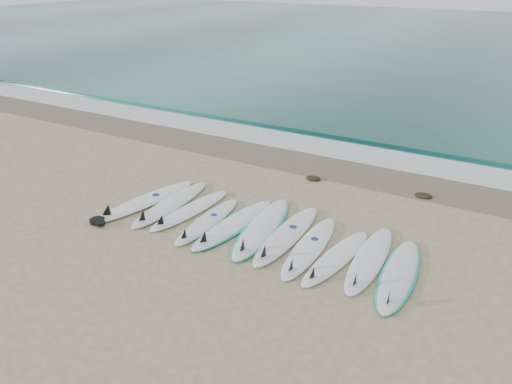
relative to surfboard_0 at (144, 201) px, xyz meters
The scene contains 19 objects.
ground 2.95m from the surfboard_0, ahead, with size 120.00×120.00×0.00m, color tan.
ocean 32.78m from the surfboard_0, 84.85° to the left, with size 120.00×55.00×0.03m, color #1B615A.
wet_sand_band 5.17m from the surfboard_0, 55.25° to the left, with size 120.00×1.80×0.01m, color #71604B.
foam_band 6.37m from the surfboard_0, 62.45° to the left, with size 120.00×1.40×0.04m, color silver.
wave_crest 7.73m from the surfboard_0, 67.60° to the left, with size 120.00×1.00×0.10m, color #1B615A.
surfboard_0 is the anchor object (origin of this frame).
surfboard_1 0.64m from the surfboard_0, 14.60° to the left, with size 0.68×2.74×0.35m.
surfboard_2 1.18m from the surfboard_0, ahead, with size 0.75×2.52×0.32m.
surfboard_3 1.82m from the surfboard_0, ahead, with size 0.62×2.41×0.31m.
surfboard_4 2.37m from the surfboard_0, ahead, with size 0.85×2.74×0.34m.
surfboard_5 2.97m from the surfboard_0, ahead, with size 1.12×2.95×0.37m.
surfboard_6 3.55m from the surfboard_0, ahead, with size 0.65×2.79×0.35m.
surfboard_7 4.14m from the surfboard_0, ahead, with size 0.71×2.62×0.33m.
surfboard_8 4.72m from the surfboard_0, ahead, with size 0.78×2.44×0.31m.
surfboard_9 5.28m from the surfboard_0, ahead, with size 0.67×2.63×0.33m.
surfboard_10 5.88m from the surfboard_0, ahead, with size 0.82×2.61×0.33m.
seaweed_near 4.28m from the surfboard_0, 49.15° to the left, with size 0.39×0.31×0.08m, color black.
seaweed_far 6.55m from the surfboard_0, 33.07° to the left, with size 0.41×0.32×0.08m, color black.
leash_coil 1.23m from the surfboard_0, 99.06° to the right, with size 0.46×0.36×0.11m.
Camera 1 is at (4.43, -7.80, 5.00)m, focal length 35.00 mm.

